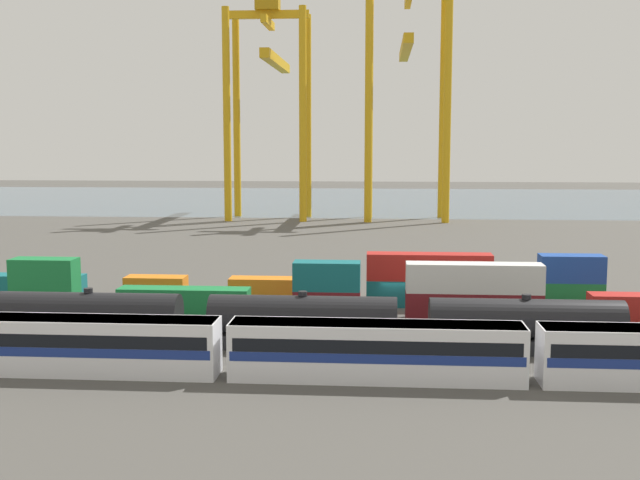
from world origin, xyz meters
The scene contains 21 objects.
ground_plane centered at (0.00, 40.00, 0.00)m, with size 420.00×420.00×0.00m, color #4C4944.
harbour_water centered at (0.00, 144.92, 0.00)m, with size 400.00×110.00×0.01m, color #475B6B.
passenger_train centered at (-1.53, -23.59, 2.14)m, with size 61.01×3.14×3.90m.
freight_tank_row centered at (9.76, -15.69, 2.13)m, with size 82.62×3.02×4.48m.
shipping_container_0 centered at (-32.47, -5.11, 1.30)m, with size 6.04×2.44×2.60m, color #197538.
shipping_container_1 centered at (-32.47, -5.11, 3.90)m, with size 6.04×2.44×2.60m, color #197538.
shipping_container_2 centered at (-19.28, -5.11, 1.30)m, with size 12.10×2.44×2.60m, color #197538.
shipping_container_3 centered at (-6.10, -5.11, 1.30)m, with size 6.04×2.44×2.60m, color maroon.
shipping_container_4 centered at (-6.10, -5.11, 3.90)m, with size 6.04×2.44×2.60m, color #146066.
shipping_container_5 centered at (7.09, -5.11, 1.30)m, with size 12.10×2.44×2.60m, color maroon.
shipping_container_6 centered at (7.09, -5.11, 3.90)m, with size 12.10×2.44×2.60m, color silver.
shipping_container_7 centered at (20.28, -5.11, 1.30)m, with size 6.04×2.44×2.60m, color #AD211C.
shipping_container_11 centered at (-37.23, 0.90, 1.30)m, with size 12.10×2.44×2.60m, color #146066.
shipping_container_12 centered at (-23.67, 0.90, 1.30)m, with size 6.04×2.44×2.60m, color orange.
shipping_container_13 centered at (-10.10, 0.90, 1.30)m, with size 12.10×2.44×2.60m, color orange.
shipping_container_14 centered at (3.46, 0.90, 1.30)m, with size 12.10×2.44×2.60m, color #146066.
shipping_container_15 centered at (3.46, 0.90, 3.90)m, with size 12.10×2.44×2.60m, color #AD211C.
shipping_container_16 centered at (17.03, 0.90, 1.30)m, with size 6.04×2.44×2.60m, color #197538.
shipping_container_17 centered at (17.03, 0.90, 3.90)m, with size 6.04×2.44×2.60m, color #1C4299.
gantry_crane_west centered at (-24.56, 91.10, 28.01)m, with size 16.97×36.78×45.88m.
gantry_crane_central centered at (3.98, 91.00, 30.23)m, with size 17.07×37.34×50.04m.
Camera 1 is at (-1.38, -75.12, 15.87)m, focal length 44.13 mm.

